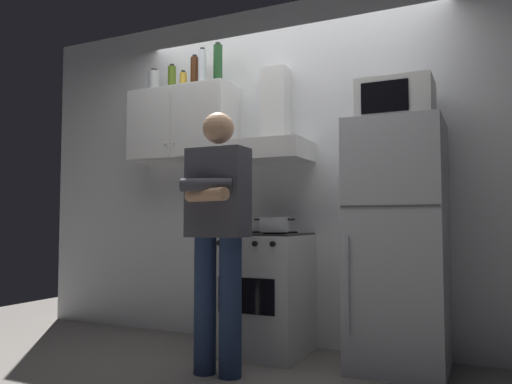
{
  "coord_description": "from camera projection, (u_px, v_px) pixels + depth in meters",
  "views": [
    {
      "loc": [
        1.45,
        -3.09,
        0.95
      ],
      "look_at": [
        0.0,
        0.0,
        1.15
      ],
      "focal_mm": 35.12,
      "sensor_mm": 36.0,
      "label": 1
    }
  ],
  "objects": [
    {
      "name": "bottle_wine_green",
      "position": [
        218.0,
        64.0,
        4.02
      ],
      "size": [
        0.07,
        0.07,
        0.34
      ],
      "color": "#19471E",
      "rests_on": "upper_cabinet"
    },
    {
      "name": "back_wall_tiled",
      "position": [
        288.0,
        171.0,
        3.98
      ],
      "size": [
        4.8,
        0.1,
        2.7
      ],
      "primitive_type": "cube",
      "color": "white",
      "rests_on": "ground_plane"
    },
    {
      "name": "refrigerator",
      "position": [
        398.0,
        244.0,
        3.25
      ],
      "size": [
        0.6,
        0.62,
        1.6
      ],
      "color": "silver",
      "rests_on": "ground_plane"
    },
    {
      "name": "bottle_vodka_clear",
      "position": [
        202.0,
        68.0,
        4.08
      ],
      "size": [
        0.07,
        0.07,
        0.32
      ],
      "color": "silver",
      "rests_on": "upper_cabinet"
    },
    {
      "name": "upper_cabinet",
      "position": [
        183.0,
        125.0,
        4.16
      ],
      "size": [
        0.9,
        0.37,
        0.6
      ],
      "color": "silver"
    },
    {
      "name": "cooking_pot",
      "position": [
        274.0,
        225.0,
        3.49
      ],
      "size": [
        0.31,
        0.21,
        0.1
      ],
      "color": "#B7BABF",
      "rests_on": "stove_oven"
    },
    {
      "name": "stove_oven",
      "position": [
        264.0,
        293.0,
        3.63
      ],
      "size": [
        0.6,
        0.62,
        0.87
      ],
      "color": "silver",
      "rests_on": "ground_plane"
    },
    {
      "name": "bottle_olive_oil",
      "position": [
        172.0,
        78.0,
        4.22
      ],
      "size": [
        0.07,
        0.07,
        0.22
      ],
      "color": "#4C6B19",
      "rests_on": "upper_cabinet"
    },
    {
      "name": "bottle_canister_steel",
      "position": [
        154.0,
        82.0,
        4.3
      ],
      "size": [
        0.09,
        0.09,
        0.21
      ],
      "color": "#B2B5BA",
      "rests_on": "upper_cabinet"
    },
    {
      "name": "person_standing",
      "position": [
        217.0,
        229.0,
        3.13
      ],
      "size": [
        0.38,
        0.33,
        1.64
      ],
      "color": "navy",
      "rests_on": "ground_plane"
    },
    {
      "name": "microwave",
      "position": [
        396.0,
        102.0,
        3.32
      ],
      "size": [
        0.48,
        0.37,
        0.28
      ],
      "color": "silver",
      "rests_on": "refrigerator"
    },
    {
      "name": "bottle_rum_dark",
      "position": [
        195.0,
        73.0,
        4.16
      ],
      "size": [
        0.07,
        0.07,
        0.28
      ],
      "color": "#47230F",
      "rests_on": "upper_cabinet"
    },
    {
      "name": "range_hood",
      "position": [
        271.0,
        136.0,
        3.81
      ],
      "size": [
        0.6,
        0.44,
        0.75
      ],
      "color": "white"
    },
    {
      "name": "bottle_spice_jar",
      "position": [
        183.0,
        81.0,
        4.17
      ],
      "size": [
        0.06,
        0.06,
        0.16
      ],
      "color": "gold",
      "rests_on": "upper_cabinet"
    },
    {
      "name": "ground_plane",
      "position": [
        256.0,
        363.0,
        3.36
      ],
      "size": [
        7.0,
        7.0,
        0.0
      ],
      "primitive_type": "plane",
      "color": "slate"
    }
  ]
}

